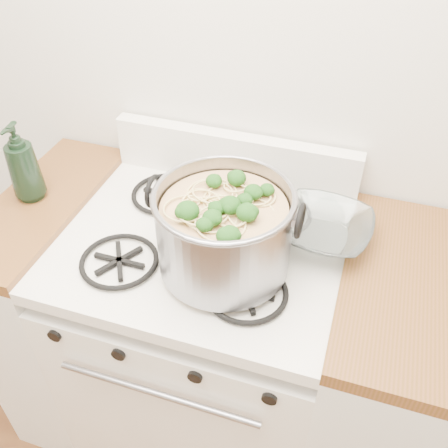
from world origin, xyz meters
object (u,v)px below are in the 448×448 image
gas_range (205,344)px  glass_bowl (322,234)px  bottle (22,162)px  spatula (219,222)px  stock_pot (224,231)px

gas_range → glass_bowl: bearing=16.4°
gas_range → bottle: bearing=178.7°
glass_bowl → spatula: bearing=-172.6°
gas_range → spatula: spatula is taller
gas_range → spatula: (0.03, 0.06, 0.50)m
gas_range → spatula: size_ratio=2.98×
stock_pot → gas_range: bearing=138.7°
stock_pot → glass_bowl: (0.22, 0.17, -0.09)m
spatula → bottle: 0.58m
stock_pot → bottle: bottle is taller
stock_pot → spatula: 0.18m
gas_range → glass_bowl: size_ratio=9.13×
gas_range → stock_pot: bearing=-41.3°
gas_range → bottle: 0.81m
glass_bowl → bottle: size_ratio=0.42×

